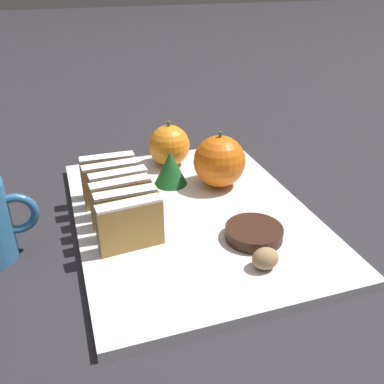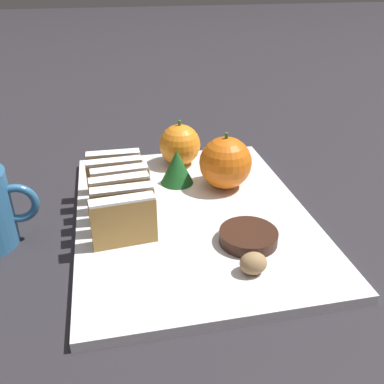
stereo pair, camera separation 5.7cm
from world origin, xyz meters
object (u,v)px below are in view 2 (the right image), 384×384
Objects in this scene: orange_near at (180,145)px; walnut at (253,263)px; orange_far at (225,163)px; chocolate_cookie at (248,237)px.

orange_near is 0.30m from walnut.
orange_far is 2.80× the size of walnut.
walnut is (0.03, -0.30, -0.02)m from orange_near.
orange_near is 0.11m from orange_far.
walnut is (-0.02, -0.20, -0.03)m from orange_far.
chocolate_cookie is (-0.01, -0.15, -0.03)m from orange_far.
orange_near reaches higher than chocolate_cookie.
walnut is 0.43× the size of chocolate_cookie.
chocolate_cookie is (0.01, 0.06, -0.00)m from walnut.
chocolate_cookie is at bearing -80.48° from orange_near.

